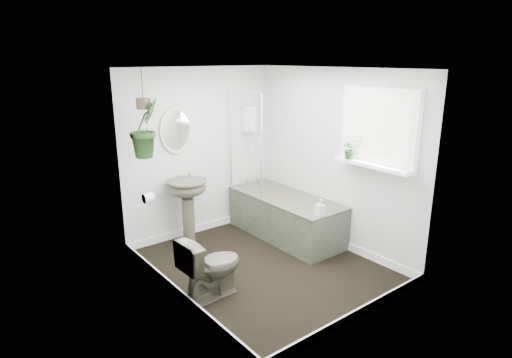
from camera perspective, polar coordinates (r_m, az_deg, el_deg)
floor at (r=5.25m, az=1.03°, el=-11.55°), size 2.30×2.80×0.02m
ceiling at (r=4.66m, az=1.17°, el=14.65°), size 2.30×2.80×0.02m
wall_back at (r=5.96m, az=-7.50°, el=3.55°), size 2.30×0.02×2.30m
wall_front at (r=3.89m, az=14.34°, el=-3.56°), size 2.30×0.02×2.30m
wall_left at (r=4.22m, az=-11.22°, el=-1.80°), size 0.02×2.80×2.30m
wall_right at (r=5.61m, az=10.34°, el=2.66°), size 0.02×2.80×2.30m
skirting at (r=5.23m, az=1.03°, el=-10.96°), size 2.30×2.80×0.10m
bathtub at (r=5.95m, az=4.01°, el=-5.01°), size 0.72×1.72×0.58m
bath_screen at (r=5.84m, az=-1.45°, el=4.74°), size 0.04×0.72×1.40m
shower_box at (r=6.27m, az=-0.95°, el=8.01°), size 0.20×0.10×0.35m
oval_mirror at (r=5.69m, az=-10.57°, el=6.42°), size 0.46×0.03×0.62m
wall_sconce at (r=5.52m, az=-14.15°, el=4.87°), size 0.04×0.04×0.22m
toilet_roll_holder at (r=4.93m, az=-14.17°, el=-2.46°), size 0.11×0.11×0.11m
window_recess at (r=5.03m, az=16.05°, el=6.59°), size 0.08×1.00×0.90m
window_sill at (r=5.06m, az=15.21°, el=1.83°), size 0.18×1.00×0.04m
window_blinds at (r=5.00m, az=15.74°, el=6.55°), size 0.01×0.86×0.76m
toilet at (r=4.52m, az=-5.99°, el=-11.49°), size 0.68×0.41×0.68m
pedestal_sink at (r=5.77m, az=-9.03°, el=-4.30°), size 0.58×0.52×0.88m
sill_plant at (r=5.19m, az=12.52°, el=3.95°), size 0.27×0.26×0.24m
hanging_plant at (r=5.03m, az=-14.56°, el=6.58°), size 0.45×0.40×0.67m
soap_bottle at (r=5.18m, az=8.55°, el=-3.77°), size 0.11×0.11×0.21m
hanging_pot at (r=5.00m, az=-14.78°, el=9.69°), size 0.16×0.16×0.12m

